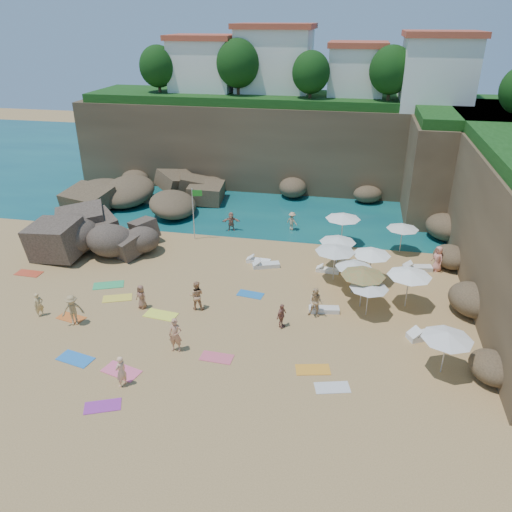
% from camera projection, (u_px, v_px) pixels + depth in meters
% --- Properties ---
extents(ground, '(120.00, 120.00, 0.00)m').
position_uv_depth(ground, '(214.00, 304.00, 29.98)').
color(ground, tan).
rests_on(ground, ground).
extents(seawater, '(120.00, 120.00, 0.00)m').
position_uv_depth(seawater, '(286.00, 169.00, 56.44)').
color(seawater, '#0C4751').
rests_on(seawater, ground).
extents(cliff_back, '(44.00, 8.00, 8.00)m').
position_uv_depth(cliff_back, '(300.00, 144.00, 49.93)').
color(cliff_back, brown).
rests_on(cliff_back, ground).
extents(cliff_corner, '(10.00, 12.00, 8.00)m').
position_uv_depth(cliff_corner, '(466.00, 166.00, 42.84)').
color(cliff_corner, brown).
rests_on(cliff_corner, ground).
extents(rock_promontory, '(12.00, 7.00, 2.00)m').
position_uv_depth(rock_promontory, '(146.00, 203.00, 46.06)').
color(rock_promontory, brown).
rests_on(rock_promontory, ground).
extents(clifftop_buildings, '(28.48, 9.48, 7.00)m').
position_uv_depth(clifftop_buildings, '(314.00, 67.00, 47.31)').
color(clifftop_buildings, white).
rests_on(clifftop_buildings, cliff_back).
extents(clifftop_trees, '(35.60, 23.82, 4.40)m').
position_uv_depth(clifftop_trees, '(328.00, 74.00, 41.44)').
color(clifftop_trees, '#11380F').
rests_on(clifftop_trees, ground).
extents(marina_masts, '(3.10, 0.10, 6.00)m').
position_uv_depth(marina_masts, '(147.00, 136.00, 58.09)').
color(marina_masts, white).
rests_on(marina_masts, ground).
extents(rock_outcrop, '(7.61, 5.86, 2.95)m').
position_uv_depth(rock_outcrop, '(103.00, 252.00, 36.63)').
color(rock_outcrop, brown).
rests_on(rock_outcrop, ground).
extents(flag_pole, '(0.79, 0.21, 4.10)m').
position_uv_depth(flag_pole, '(195.00, 207.00, 37.57)').
color(flag_pole, silver).
rests_on(flag_pole, ground).
extents(parasol_0, '(2.59, 2.59, 2.45)m').
position_uv_depth(parasol_0, '(335.00, 249.00, 31.80)').
color(parasol_0, silver).
rests_on(parasol_0, ground).
extents(parasol_1, '(2.61, 2.61, 2.47)m').
position_uv_depth(parasol_1, '(343.00, 216.00, 36.87)').
color(parasol_1, silver).
rests_on(parasol_1, ground).
extents(parasol_2, '(2.30, 2.30, 2.18)m').
position_uv_depth(parasol_2, '(403.00, 227.00, 35.76)').
color(parasol_2, silver).
rests_on(parasol_2, ground).
extents(parasol_3, '(2.45, 2.45, 2.32)m').
position_uv_depth(parasol_3, '(338.00, 239.00, 33.39)').
color(parasol_3, silver).
rests_on(parasol_3, ground).
extents(parasol_4, '(2.58, 2.58, 2.44)m').
position_uv_depth(parasol_4, '(410.00, 273.00, 28.83)').
color(parasol_4, silver).
rests_on(parasol_4, ground).
extents(parasol_5, '(2.28, 2.28, 2.15)m').
position_uv_depth(parasol_5, '(354.00, 264.00, 30.38)').
color(parasol_5, silver).
rests_on(parasol_5, ground).
extents(parasol_6, '(2.61, 2.61, 2.47)m').
position_uv_depth(parasol_6, '(363.00, 273.00, 28.79)').
color(parasol_6, silver).
rests_on(parasol_6, ground).
extents(parasol_7, '(2.45, 2.45, 2.32)m').
position_uv_depth(parasol_7, '(372.00, 252.00, 31.61)').
color(parasol_7, silver).
rests_on(parasol_7, ground).
extents(parasol_8, '(2.24, 2.24, 2.11)m').
position_uv_depth(parasol_8, '(369.00, 285.00, 28.09)').
color(parasol_8, silver).
rests_on(parasol_8, ground).
extents(parasol_11, '(2.44, 2.44, 2.31)m').
position_uv_depth(parasol_11, '(448.00, 336.00, 23.38)').
color(parasol_11, silver).
rests_on(parasol_11, ground).
extents(lounger_0, '(1.59, 0.64, 0.24)m').
position_uv_depth(lounger_0, '(328.00, 270.00, 33.72)').
color(lounger_0, white).
rests_on(lounger_0, ground).
extents(lounger_1, '(1.69, 0.63, 0.26)m').
position_uv_depth(lounger_1, '(259.00, 261.00, 34.96)').
color(lounger_1, white).
rests_on(lounger_1, ground).
extents(lounger_2, '(2.01, 0.97, 0.30)m').
position_uv_depth(lounger_2, '(418.00, 268.00, 33.94)').
color(lounger_2, silver).
rests_on(lounger_2, ground).
extents(lounger_3, '(1.95, 1.23, 0.29)m').
position_uv_depth(lounger_3, '(266.00, 265.00, 34.35)').
color(lounger_3, silver).
rests_on(lounger_3, ground).
extents(lounger_4, '(1.83, 0.88, 0.27)m').
position_uv_depth(lounger_4, '(324.00, 310.00, 29.18)').
color(lounger_4, silver).
rests_on(lounger_4, ground).
extents(lounger_5, '(2.15, 1.58, 0.32)m').
position_uv_depth(lounger_5, '(426.00, 335.00, 26.83)').
color(lounger_5, white).
rests_on(lounger_5, ground).
extents(towel_0, '(1.98, 1.28, 0.03)m').
position_uv_depth(towel_0, '(75.00, 359.00, 25.20)').
color(towel_0, blue).
rests_on(towel_0, ground).
extents(towel_1, '(2.07, 1.41, 0.03)m').
position_uv_depth(towel_1, '(121.00, 371.00, 24.32)').
color(towel_1, '#F45F84').
rests_on(towel_1, ground).
extents(towel_2, '(1.74, 1.13, 0.03)m').
position_uv_depth(towel_2, '(71.00, 318.00, 28.61)').
color(towel_2, orange).
rests_on(towel_2, ground).
extents(towel_4, '(1.94, 1.45, 0.03)m').
position_uv_depth(towel_4, '(117.00, 298.00, 30.61)').
color(towel_4, yellow).
rests_on(towel_4, ground).
extents(towel_6, '(1.79, 1.36, 0.03)m').
position_uv_depth(towel_6, '(103.00, 406.00, 22.14)').
color(towel_6, purple).
rests_on(towel_6, ground).
extents(towel_7, '(1.76, 0.91, 0.03)m').
position_uv_depth(towel_7, '(29.00, 273.00, 33.55)').
color(towel_7, '#CA3F23').
rests_on(towel_7, ground).
extents(towel_8, '(1.70, 1.02, 0.03)m').
position_uv_depth(towel_8, '(250.00, 294.00, 31.01)').
color(towel_8, '#216EB4').
rests_on(towel_8, ground).
extents(towel_9, '(1.69, 0.90, 0.03)m').
position_uv_depth(towel_9, '(217.00, 357.00, 25.29)').
color(towel_9, '#DA556A').
rests_on(towel_9, ground).
extents(towel_10, '(1.82, 1.19, 0.03)m').
position_uv_depth(towel_10, '(313.00, 370.00, 24.43)').
color(towel_10, orange).
rests_on(towel_10, ground).
extents(towel_11, '(2.14, 1.61, 0.03)m').
position_uv_depth(towel_11, '(109.00, 285.00, 32.08)').
color(towel_11, '#30AA61').
rests_on(towel_11, ground).
extents(towel_12, '(1.97, 1.14, 0.03)m').
position_uv_depth(towel_12, '(161.00, 315.00, 28.89)').
color(towel_12, '#F5FF43').
rests_on(towel_12, ground).
extents(towel_13, '(1.78, 1.20, 0.03)m').
position_uv_depth(towel_13, '(332.00, 388.00, 23.25)').
color(towel_13, silver).
rests_on(towel_13, ground).
extents(person_stand_0, '(0.59, 0.63, 1.45)m').
position_uv_depth(person_stand_0, '(39.00, 305.00, 28.54)').
color(person_stand_0, tan).
rests_on(person_stand_0, ground).
extents(person_stand_1, '(0.98, 0.81, 1.82)m').
position_uv_depth(person_stand_1, '(196.00, 295.00, 29.14)').
color(person_stand_1, tan).
rests_on(person_stand_1, ground).
extents(person_stand_2, '(1.06, 0.84, 1.52)m').
position_uv_depth(person_stand_2, '(292.00, 221.00, 40.02)').
color(person_stand_2, tan).
rests_on(person_stand_2, ground).
extents(person_stand_3, '(0.68, 0.92, 1.45)m').
position_uv_depth(person_stand_3, '(281.00, 316.00, 27.50)').
color(person_stand_3, '#9E624F').
rests_on(person_stand_3, ground).
extents(person_stand_4, '(0.89, 0.99, 1.78)m').
position_uv_depth(person_stand_4, '(438.00, 259.00, 33.58)').
color(person_stand_4, '#E28A76').
rests_on(person_stand_4, ground).
extents(person_stand_5, '(1.48, 0.76, 1.53)m').
position_uv_depth(person_stand_5, '(231.00, 221.00, 39.98)').
color(person_stand_5, '#B8765C').
rests_on(person_stand_5, ground).
extents(person_stand_6, '(0.58, 0.70, 1.63)m').
position_uv_depth(person_stand_6, '(121.00, 371.00, 23.07)').
color(person_stand_6, '#F8BA8D').
rests_on(person_stand_6, ground).
extents(person_lie_0, '(1.91, 2.15, 0.48)m').
position_uv_depth(person_lie_0, '(75.00, 321.00, 27.93)').
color(person_lie_0, tan).
rests_on(person_lie_0, ground).
extents(person_lie_2, '(1.17, 1.62, 0.39)m').
position_uv_depth(person_lie_2, '(142.00, 305.00, 29.54)').
color(person_lie_2, brown).
rests_on(person_lie_2, ground).
extents(person_lie_4, '(0.82, 1.92, 0.45)m').
position_uv_depth(person_lie_4, '(176.00, 347.00, 25.75)').
color(person_lie_4, tan).
rests_on(person_lie_4, ground).
extents(person_lie_5, '(1.07, 1.86, 0.67)m').
position_uv_depth(person_lie_5, '(315.00, 311.00, 28.66)').
color(person_lie_5, tan).
rests_on(person_lie_5, ground).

